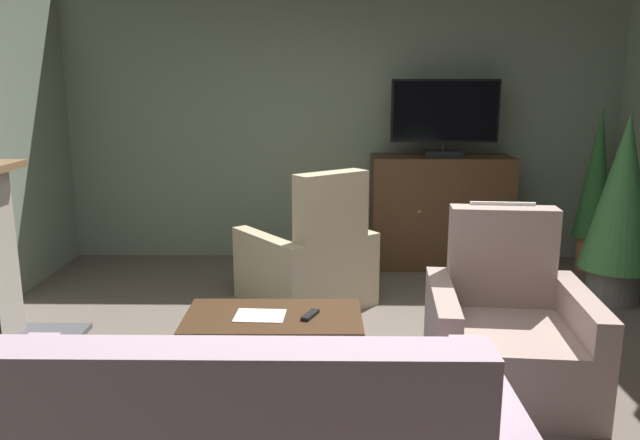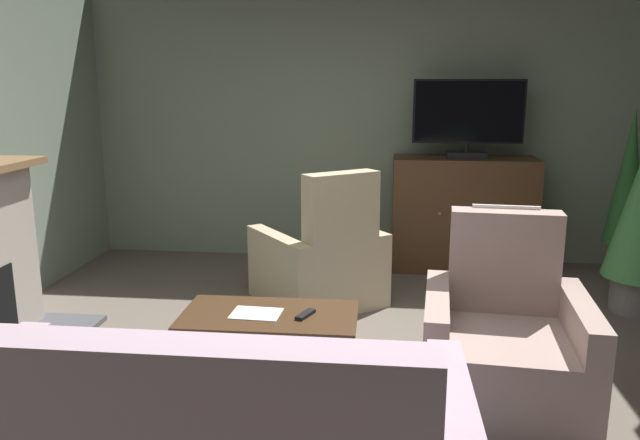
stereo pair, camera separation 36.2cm
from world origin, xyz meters
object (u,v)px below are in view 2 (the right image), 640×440
object	(u,v)px
tv_cabinet	(462,216)
coffee_table	(269,320)
folded_newspaper	(256,313)
television	(468,117)
potted_plant_leafy_by_curtain	(628,187)
tv_remote	(305,314)
armchair_in_far_corner	(504,344)
armchair_beside_cabinet	(321,264)

from	to	relation	value
tv_cabinet	coffee_table	world-z (taller)	tv_cabinet
folded_newspaper	television	bearing A→B (deg)	60.88
coffee_table	potted_plant_leafy_by_curtain	world-z (taller)	potted_plant_leafy_by_curtain
television	coffee_table	distance (m)	3.02
tv_cabinet	tv_remote	world-z (taller)	tv_cabinet
armchair_in_far_corner	potted_plant_leafy_by_curtain	xyz separation A→B (m)	(1.50, 2.45, 0.53)
tv_remote	armchair_in_far_corner	world-z (taller)	armchair_in_far_corner
television	tv_remote	distance (m)	2.91
television	coffee_table	world-z (taller)	television
tv_remote	armchair_beside_cabinet	world-z (taller)	armchair_beside_cabinet
television	folded_newspaper	world-z (taller)	television
television	armchair_beside_cabinet	bearing A→B (deg)	-139.77
television	folded_newspaper	size ratio (longest dim) A/B	3.40
tv_cabinet	tv_remote	size ratio (longest dim) A/B	7.95
tv_remote	potted_plant_leafy_by_curtain	xyz separation A→B (m)	(2.67, 2.36, 0.43)
folded_newspaper	armchair_in_far_corner	xyz separation A→B (m)	(1.47, -0.10, -0.09)
coffee_table	tv_remote	distance (m)	0.23
folded_newspaper	armchair_beside_cabinet	world-z (taller)	armchair_beside_cabinet
potted_plant_leafy_by_curtain	tv_remote	bearing A→B (deg)	-138.55
potted_plant_leafy_by_curtain	armchair_in_far_corner	bearing A→B (deg)	-121.51
armchair_beside_cabinet	television	bearing A→B (deg)	40.23
folded_newspaper	potted_plant_leafy_by_curtain	bearing A→B (deg)	41.26
tv_remote	potted_plant_leafy_by_curtain	distance (m)	3.58
television	folded_newspaper	distance (m)	3.05
tv_cabinet	television	size ratio (longest dim) A/B	1.32
armchair_beside_cabinet	potted_plant_leafy_by_curtain	world-z (taller)	potted_plant_leafy_by_curtain
tv_cabinet	folded_newspaper	size ratio (longest dim) A/B	4.51
television	coffee_table	bearing A→B (deg)	-120.86
television	folded_newspaper	xyz separation A→B (m)	(-1.52, -2.43, -1.07)
armchair_in_far_corner	coffee_table	bearing A→B (deg)	175.24
coffee_table	folded_newspaper	xyz separation A→B (m)	(-0.08, -0.02, 0.05)
coffee_table	folded_newspaper	bearing A→B (deg)	-167.23
coffee_table	armchair_beside_cabinet	world-z (taller)	armchair_beside_cabinet
folded_newspaper	armchair_in_far_corner	size ratio (longest dim) A/B	0.28
tv_remote	folded_newspaper	bearing A→B (deg)	-67.86
tv_remote	armchair_beside_cabinet	size ratio (longest dim) A/B	0.14
tv_remote	folded_newspaper	xyz separation A→B (m)	(-0.31, 0.00, -0.01)
armchair_beside_cabinet	armchair_in_far_corner	size ratio (longest dim) A/B	1.15
coffee_table	armchair_in_far_corner	size ratio (longest dim) A/B	1.01
tv_cabinet	television	distance (m)	0.96
tv_cabinet	folded_newspaper	world-z (taller)	tv_cabinet
folded_newspaper	potted_plant_leafy_by_curtain	size ratio (longest dim) A/B	0.19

